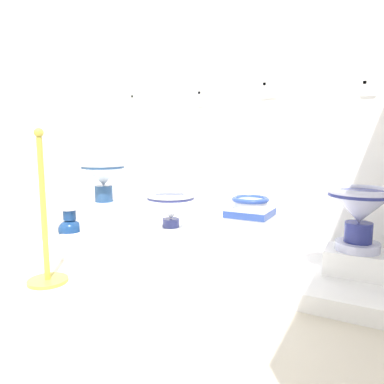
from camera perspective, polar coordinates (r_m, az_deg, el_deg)
ground_plane at (r=1.91m, az=-18.28°, el=-24.04°), size 5.34×5.43×0.02m
wall_back at (r=3.29m, az=6.82°, el=16.14°), size 3.54×0.06×2.90m
display_platform at (r=2.93m, az=2.50°, el=-10.48°), size 2.92×0.95×0.11m
plinth_block_leftmost at (r=3.45m, az=-13.80°, el=-4.50°), size 0.34×0.29×0.28m
antique_toilet_leftmost at (r=3.38m, az=-14.04°, el=2.49°), size 0.41×0.41×0.41m
plinth_block_tall_cobalt at (r=3.04m, az=-3.38°, el=-7.64°), size 0.37×0.32×0.11m
antique_toilet_tall_cobalt at (r=2.98m, az=-3.42°, el=-2.40°), size 0.41×0.41×0.35m
plinth_block_pale_glazed at (r=2.80m, az=9.13°, el=-9.65°), size 0.36×0.39×0.06m
antique_toilet_pale_glazed at (r=2.74m, az=9.24°, el=-4.84°), size 0.32×0.31×0.41m
plinth_block_slender_white at (r=2.66m, az=24.82°, el=-10.15°), size 0.39×0.29×0.16m
antique_toilet_slender_white at (r=2.57m, az=25.31°, el=-2.38°), size 0.42×0.42×0.42m
info_placard_first at (r=3.78m, az=-9.11°, el=14.34°), size 0.11×0.01×0.13m
info_placard_second at (r=3.37m, az=1.66°, el=14.90°), size 0.10×0.01×0.15m
info_placard_third at (r=3.15m, az=12.32°, el=15.85°), size 0.14×0.01×0.15m
info_placard_fourth at (r=3.02m, az=26.52°, el=14.80°), size 0.10×0.01×0.12m
decorative_vase_spare at (r=3.71m, az=-18.94°, el=-5.34°), size 0.23×0.23×0.35m
stanchion_post_near_left at (r=2.70m, az=-22.44°, el=-7.22°), size 0.28×0.28×1.08m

